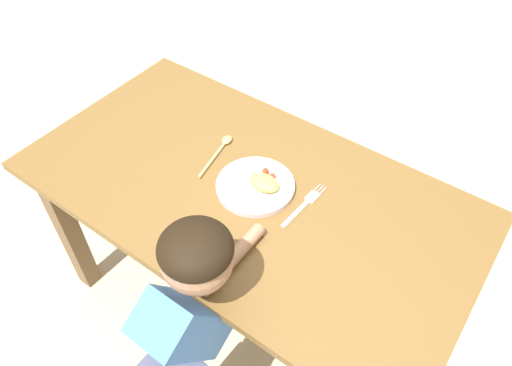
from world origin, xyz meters
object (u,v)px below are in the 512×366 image
Objects in this scene: plate at (257,185)px; spoon at (220,149)px; person at (187,346)px; fork at (304,205)px.

spoon is (-0.21, 0.07, -0.01)m from plate.
plate reaches higher than spoon.
plate is 0.25× the size of person.
spoon reaches higher than fork.
plate is 1.17× the size of fork.
person is at bearing -161.19° from spoon.
fork is at bearing 9.15° from plate.
spoon is at bearing 87.13° from fork.
person reaches higher than spoon.
plate is 0.52m from person.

